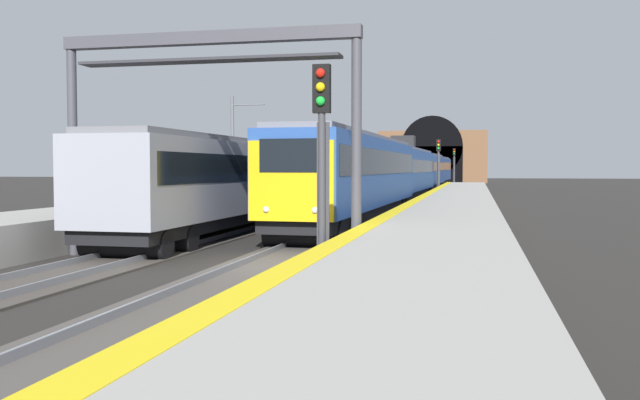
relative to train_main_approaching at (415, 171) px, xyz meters
name	(u,v)px	position (x,y,z in m)	size (l,w,h in m)	color
ground_plane	(270,268)	(-43.57, 0.00, -2.30)	(320.00, 320.00, 0.00)	#282623
platform_right	(431,251)	(-43.57, -4.14, -1.75)	(112.00, 3.79, 1.10)	#9E9B93
platform_right_edge_strip	(365,227)	(-43.57, -2.50, -1.20)	(112.00, 0.50, 0.01)	yellow
track_main_line	(270,266)	(-43.57, 0.00, -2.26)	(160.00, 2.72, 0.21)	#4C4742
track_adjacent_line	(114,261)	(-43.57, 4.42, -2.26)	(160.00, 2.63, 0.21)	#423D38
train_main_approaching	(415,171)	(0.00, 0.00, 0.00)	(81.58, 3.27, 4.91)	#264C99
train_adjacent_platform	(336,174)	(-12.97, 4.42, -0.16)	(62.66, 2.97, 4.61)	gray
railway_signal_near	(322,152)	(-45.91, -1.91, 0.64)	(0.39, 0.38, 4.83)	#38383D
railway_signal_mid	(438,162)	(1.92, -1.91, 0.80)	(0.39, 0.38, 5.12)	#38383D
railway_signal_far	(454,163)	(46.55, -1.91, 1.02)	(0.39, 0.38, 5.52)	#38383D
overhead_signal_gantry	(207,86)	(-42.24, 2.21, 2.60)	(0.70, 8.80, 6.41)	#3F3F47
tunnel_portal	(432,157)	(59.88, 2.21, 2.20)	(2.53, 18.49, 11.43)	brown
catenary_mast_near	(233,150)	(-16.27, 10.81, 1.52)	(0.22, 2.38, 7.40)	#595B60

